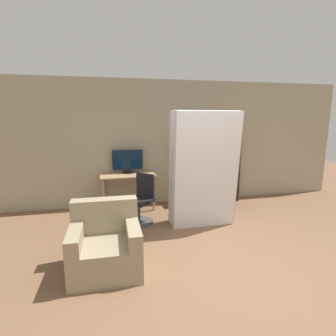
# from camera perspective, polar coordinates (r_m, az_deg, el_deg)

# --- Properties ---
(ground_plane) EXTENTS (16.00, 16.00, 0.00)m
(ground_plane) POSITION_cam_1_polar(r_m,az_deg,el_deg) (3.57, 14.20, -21.57)
(ground_plane) COLOR brown
(wall_back) EXTENTS (8.00, 0.06, 2.70)m
(wall_back) POSITION_cam_1_polar(r_m,az_deg,el_deg) (5.88, 1.58, 5.53)
(wall_back) COLOR tan
(wall_back) RESTS_ON ground
(desk) EXTENTS (1.12, 0.57, 0.74)m
(desk) POSITION_cam_1_polar(r_m,az_deg,el_deg) (5.53, -8.69, -2.57)
(desk) COLOR tan
(desk) RESTS_ON ground
(monitor) EXTENTS (0.64, 0.24, 0.49)m
(monitor) POSITION_cam_1_polar(r_m,az_deg,el_deg) (5.60, -8.77, 1.51)
(monitor) COLOR black
(monitor) RESTS_ON desk
(office_chair) EXTENTS (0.62, 0.62, 0.89)m
(office_chair) POSITION_cam_1_polar(r_m,az_deg,el_deg) (4.86, -5.94, -7.72)
(office_chair) COLOR #4C4C51
(office_chair) RESTS_ON ground
(bookshelf) EXTENTS (0.80, 0.33, 1.84)m
(bookshelf) POSITION_cam_1_polar(r_m,az_deg,el_deg) (6.08, 10.53, 1.60)
(bookshelf) COLOR brown
(bookshelf) RESTS_ON ground
(mattress_near) EXTENTS (1.12, 0.37, 2.02)m
(mattress_near) POSITION_cam_1_polar(r_m,az_deg,el_deg) (4.51, 8.27, -0.59)
(mattress_near) COLOR silver
(mattress_near) RESTS_ON ground
(mattress_far) EXTENTS (1.12, 0.30, 2.02)m
(mattress_far) POSITION_cam_1_polar(r_m,az_deg,el_deg) (4.76, 7.13, 0.02)
(mattress_far) COLOR silver
(mattress_far) RESTS_ON ground
(armchair) EXTENTS (0.85, 0.80, 0.85)m
(armchair) POSITION_cam_1_polar(r_m,az_deg,el_deg) (3.54, -13.42, -15.94)
(armchair) COLOR gray
(armchair) RESTS_ON ground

